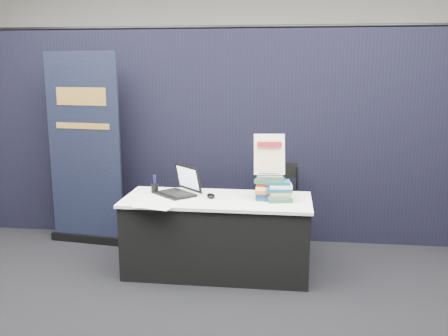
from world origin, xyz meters
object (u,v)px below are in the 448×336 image
laptop (176,187)px  stacking_chair (277,205)px  info_sign (269,155)px  pullup_banner (85,161)px  book_stack_tall (269,187)px  display_table (217,235)px  book_stack_short (279,191)px

laptop → stacking_chair: size_ratio=0.53×
info_sign → pullup_banner: (-2.08, 0.58, -0.22)m
book_stack_tall → pullup_banner: bearing=163.6°
laptop → book_stack_tall: (0.92, -0.07, 0.05)m
display_table → info_sign: 0.94m
laptop → stacking_chair: (0.99, 0.51, -0.28)m
display_table → info_sign: bearing=8.3°
book_stack_tall → stacking_chair: book_stack_tall is taller
laptop → book_stack_tall: size_ratio=2.04×
laptop → info_sign: bearing=40.6°
laptop → display_table: bearing=28.3°
display_table → info_sign: info_sign is taller
book_stack_short → info_sign: size_ratio=0.61×
book_stack_short → stacking_chair: stacking_chair is taller
book_stack_tall → book_stack_short: book_stack_tall is taller
laptop → book_stack_tall: 0.92m
book_stack_tall → laptop: bearing=175.6°
book_stack_tall → stacking_chair: 0.67m
display_table → pullup_banner: pullup_banner is taller
book_stack_tall → book_stack_short: size_ratio=1.04×
display_table → stacking_chair: bearing=47.4°
laptop → pullup_banner: size_ratio=0.24×
pullup_banner → stacking_chair: bearing=5.9°
display_table → laptop: 0.62m
pullup_banner → stacking_chair: size_ratio=2.25×
display_table → book_stack_tall: book_stack_tall is taller
pullup_banner → book_stack_tall: bearing=-9.6°
info_sign → book_stack_short: bearing=-47.6°
display_table → stacking_chair: 0.86m
book_stack_tall → info_sign: 0.31m
laptop → book_stack_short: laptop is taller
book_stack_short → pullup_banner: bearing=163.0°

